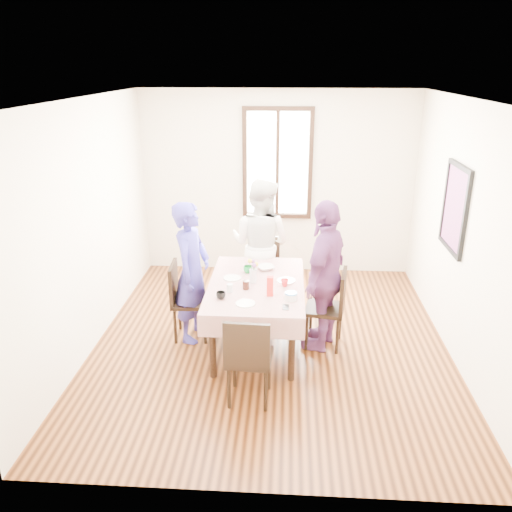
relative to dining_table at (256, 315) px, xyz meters
name	(u,v)px	position (x,y,z in m)	size (l,w,h in m)	color
ground	(271,341)	(0.16, 0.07, -0.38)	(4.50, 4.50, 0.00)	black
back_wall	(277,184)	(0.16, 2.32, 0.98)	(4.00, 4.00, 0.00)	beige
right_wall	(463,234)	(2.16, 0.07, 0.98)	(4.50, 4.50, 0.00)	beige
window_frame	(278,164)	(0.16, 2.30, 1.27)	(1.02, 0.06, 1.62)	black
window_pane	(278,164)	(0.16, 2.31, 1.27)	(0.90, 0.02, 1.50)	white
art_poster	(455,208)	(2.14, 0.37, 1.18)	(0.04, 0.76, 0.96)	red
dining_table	(256,315)	(0.00, 0.00, 0.00)	(0.92, 1.48, 0.75)	black
tablecloth	(256,284)	(0.00, 0.00, 0.38)	(1.04, 1.60, 0.01)	#5F0102
chair_left	(191,301)	(-0.76, 0.14, 0.08)	(0.42, 0.42, 0.91)	black
chair_right	(325,308)	(0.76, 0.05, 0.08)	(0.42, 0.42, 0.91)	black
chair_far	(261,273)	(0.00, 1.02, 0.08)	(0.42, 0.42, 0.91)	black
chair_near	(249,357)	(0.00, -1.02, 0.08)	(0.42, 0.42, 0.91)	black
person_left	(191,272)	(-0.74, 0.14, 0.44)	(0.59, 0.39, 1.63)	#393298
person_far	(261,245)	(0.00, 1.00, 0.48)	(0.83, 0.64, 1.70)	white
person_right	(324,276)	(0.74, 0.05, 0.48)	(1.00, 0.42, 1.71)	#6D366C
mug_black	(221,295)	(-0.34, -0.42, 0.43)	(0.10, 0.10, 0.08)	black
mug_flag	(285,283)	(0.31, -0.06, 0.43)	(0.09, 0.09, 0.08)	red
mug_green	(248,269)	(-0.11, 0.29, 0.43)	(0.10, 0.10, 0.08)	#0C7226
serving_bowl	(266,268)	(0.08, 0.40, 0.41)	(0.19, 0.19, 0.05)	white
juice_carton	(270,286)	(0.16, -0.30, 0.49)	(0.07, 0.07, 0.21)	red
butter_tub	(291,296)	(0.38, -0.39, 0.42)	(0.13, 0.13, 0.07)	white
jam_jar	(246,285)	(-0.10, -0.17, 0.44)	(0.07, 0.07, 0.10)	black
drinking_glass	(230,288)	(-0.26, -0.25, 0.43)	(0.06, 0.06, 0.09)	silver
smartphone	(286,307)	(0.33, -0.58, 0.39)	(0.06, 0.12, 0.01)	black
flower_vase	(253,276)	(-0.04, 0.02, 0.47)	(0.08, 0.08, 0.16)	silver
plate_left	(232,278)	(-0.28, 0.11, 0.39)	(0.20, 0.20, 0.01)	white
plate_right	(286,281)	(0.32, 0.08, 0.39)	(0.20, 0.20, 0.01)	white
plate_near	(245,303)	(-0.08, -0.52, 0.39)	(0.20, 0.20, 0.01)	white
butter_lid	(291,293)	(0.38, -0.39, 0.46)	(0.12, 0.12, 0.01)	blue
flower_bunch	(253,265)	(-0.04, 0.02, 0.59)	(0.09, 0.09, 0.10)	yellow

